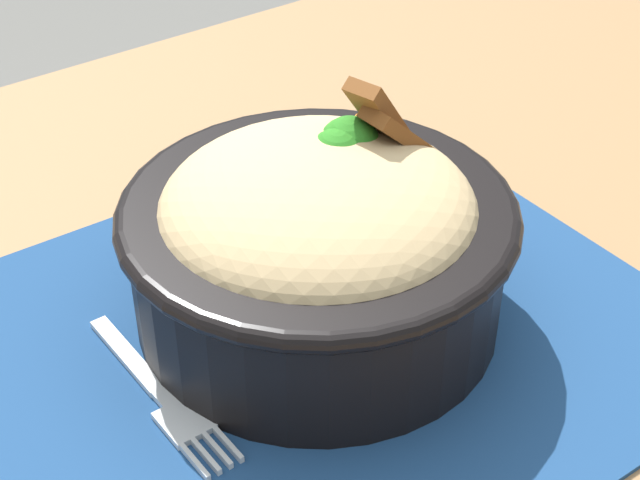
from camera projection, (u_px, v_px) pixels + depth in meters
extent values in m
cube|color=olive|center=(354.00, 377.00, 0.53)|extent=(1.11, 0.80, 0.04)
cylinder|color=brown|center=(491.00, 266.00, 1.20)|extent=(0.04, 0.04, 0.69)
cube|color=navy|center=(303.00, 340.00, 0.52)|extent=(0.39, 0.33, 0.00)
cylinder|color=black|center=(320.00, 260.00, 0.51)|extent=(0.19, 0.19, 0.07)
torus|color=black|center=(320.00, 211.00, 0.50)|extent=(0.21, 0.21, 0.01)
ellipsoid|color=tan|center=(320.00, 210.00, 0.49)|extent=(0.18, 0.18, 0.06)
sphere|color=#256D1B|center=(337.00, 158.00, 0.50)|extent=(0.03, 0.03, 0.03)
sphere|color=#256D1B|center=(349.00, 148.00, 0.51)|extent=(0.03, 0.03, 0.03)
cylinder|color=orange|center=(352.00, 133.00, 0.53)|extent=(0.03, 0.02, 0.01)
cylinder|color=orange|center=(386.00, 154.00, 0.51)|extent=(0.02, 0.03, 0.01)
cylinder|color=orange|center=(338.00, 174.00, 0.49)|extent=(0.02, 0.03, 0.01)
cube|color=brown|center=(397.00, 133.00, 0.50)|extent=(0.04, 0.02, 0.04)
cube|color=brown|center=(382.00, 117.00, 0.51)|extent=(0.05, 0.03, 0.05)
cube|color=#BBBBBB|center=(127.00, 355.00, 0.51)|extent=(0.01, 0.07, 0.00)
cube|color=#BBBBBB|center=(165.00, 399.00, 0.48)|extent=(0.01, 0.01, 0.00)
cube|color=#BBBBBB|center=(184.00, 421.00, 0.47)|extent=(0.02, 0.03, 0.00)
cube|color=#BBBBBB|center=(195.00, 462.00, 0.45)|extent=(0.00, 0.02, 0.00)
cube|color=#BBBBBB|center=(206.00, 456.00, 0.45)|extent=(0.00, 0.02, 0.00)
cube|color=#BBBBBB|center=(217.00, 450.00, 0.45)|extent=(0.00, 0.02, 0.00)
cube|color=#BBBBBB|center=(228.00, 444.00, 0.46)|extent=(0.00, 0.02, 0.00)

